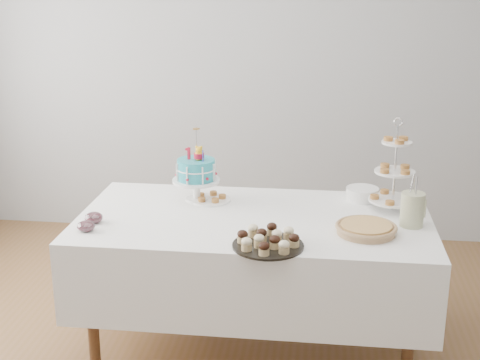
# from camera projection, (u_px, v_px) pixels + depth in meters

# --- Properties ---
(walls) EXTENTS (5.04, 4.04, 2.70)m
(walls) POSITION_uv_depth(u_px,v_px,m) (248.00, 125.00, 3.19)
(walls) COLOR #ACAFB2
(walls) RESTS_ON floor
(table) EXTENTS (1.92, 1.02, 0.77)m
(table) POSITION_uv_depth(u_px,v_px,m) (254.00, 255.00, 3.71)
(table) COLOR white
(table) RESTS_ON floor
(birthday_cake) EXTENTS (0.28, 0.28, 0.43)m
(birthday_cake) POSITION_uv_depth(u_px,v_px,m) (196.00, 182.00, 3.87)
(birthday_cake) COLOR white
(birthday_cake) RESTS_ON table
(cupcake_tray) EXTENTS (0.35, 0.35, 0.08)m
(cupcake_tray) POSITION_uv_depth(u_px,v_px,m) (268.00, 239.00, 3.24)
(cupcake_tray) COLOR black
(cupcake_tray) RESTS_ON table
(pie) EXTENTS (0.32, 0.32, 0.05)m
(pie) POSITION_uv_depth(u_px,v_px,m) (366.00, 228.00, 3.41)
(pie) COLOR tan
(pie) RESTS_ON table
(tiered_stand) EXTENTS (0.27, 0.27, 0.53)m
(tiered_stand) POSITION_uv_depth(u_px,v_px,m) (395.00, 172.00, 3.69)
(tiered_stand) COLOR silver
(tiered_stand) RESTS_ON table
(plate_stack) EXTENTS (0.19, 0.19, 0.07)m
(plate_stack) POSITION_uv_depth(u_px,v_px,m) (362.00, 194.00, 3.90)
(plate_stack) COLOR white
(plate_stack) RESTS_ON table
(pastry_plate) EXTENTS (0.23, 0.23, 0.04)m
(pastry_plate) POSITION_uv_depth(u_px,v_px,m) (211.00, 198.00, 3.90)
(pastry_plate) COLOR white
(pastry_plate) RESTS_ON table
(jam_bowl_a) EXTENTS (0.09, 0.09, 0.06)m
(jam_bowl_a) POSITION_uv_depth(u_px,v_px,m) (86.00, 226.00, 3.44)
(jam_bowl_a) COLOR silver
(jam_bowl_a) RESTS_ON table
(jam_bowl_b) EXTENTS (0.10, 0.10, 0.06)m
(jam_bowl_b) POSITION_uv_depth(u_px,v_px,m) (94.00, 218.00, 3.56)
(jam_bowl_b) COLOR silver
(jam_bowl_b) RESTS_ON table
(utensil_pitcher) EXTENTS (0.13, 0.12, 0.28)m
(utensil_pitcher) POSITION_uv_depth(u_px,v_px,m) (412.00, 208.00, 3.49)
(utensil_pitcher) COLOR beige
(utensil_pitcher) RESTS_ON table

